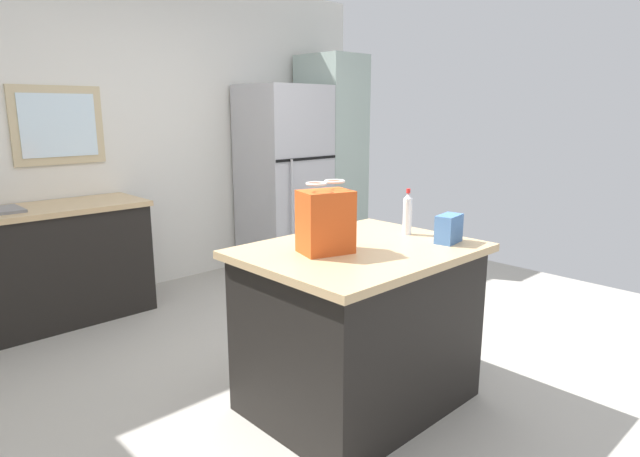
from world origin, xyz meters
TOP-DOWN VIEW (x-y plane):
  - ground at (0.00, 0.00)m, footprint 5.82×5.82m
  - back_wall at (-0.01, 2.36)m, footprint 4.85×0.13m
  - kitchen_island at (-0.18, -0.35)m, footprint 1.18×0.92m
  - refrigerator at (1.22, 1.95)m, footprint 0.76×0.71m
  - tall_cabinet at (1.88, 1.95)m, footprint 0.51×0.64m
  - sink_counter at (-1.11, 2.00)m, footprint 1.62×0.60m
  - shopping_bag at (-0.38, -0.30)m, footprint 0.29×0.25m
  - small_box at (0.24, -0.61)m, footprint 0.18×0.12m
  - bottle at (0.23, -0.34)m, footprint 0.05×0.05m

SIDE VIEW (x-z plane):
  - ground at x=0.00m, z-range 0.00..0.00m
  - kitchen_island at x=-0.18m, z-range 0.00..0.88m
  - sink_counter at x=-1.11m, z-range -0.08..0.99m
  - refrigerator at x=1.22m, z-range 0.00..1.80m
  - small_box at x=0.24m, z-range 0.88..1.03m
  - bottle at x=0.23m, z-range 0.87..1.13m
  - shopping_bag at x=-0.38m, z-range 0.86..1.21m
  - tall_cabinet at x=1.88m, z-range 0.00..2.12m
  - back_wall at x=-0.01m, z-range 0.00..2.73m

